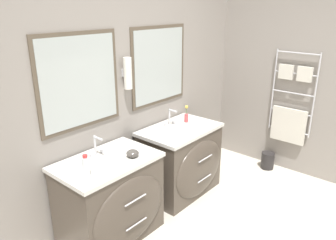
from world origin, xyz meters
The scene contains 10 objects.
wall_back centered at (0.00, 1.68, 1.31)m, with size 5.42×0.16×2.60m.
wall_right centered at (1.94, 0.74, 1.29)m, with size 0.13×3.48×2.60m.
vanity_left centered at (-0.51, 1.30, 0.40)m, with size 0.91×0.66×0.80m.
vanity_right centered at (0.53, 1.30, 0.40)m, with size 0.91×0.66×0.80m.
faucet_left centered at (-0.51, 1.48, 0.89)m, with size 0.17×0.12×0.19m.
faucet_right centered at (0.53, 1.48, 0.89)m, with size 0.17×0.12×0.19m.
toiletry_bottle centered at (-0.80, 1.24, 0.88)m, with size 0.06×0.06×0.19m.
amenity_bowl centered at (-0.32, 1.21, 0.83)m, with size 0.11×0.11×0.07m.
flower_vase centered at (0.73, 1.41, 0.88)m, with size 0.04×0.04×0.20m.
waste_bin centered at (1.75, 0.79, 0.12)m, with size 0.18×0.18×0.22m.
Camera 1 is at (-2.14, -0.77, 2.11)m, focal length 35.00 mm.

